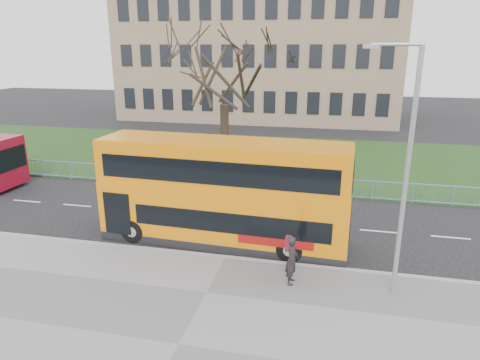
% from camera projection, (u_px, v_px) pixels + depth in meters
% --- Properties ---
extents(ground, '(120.00, 120.00, 0.00)m').
position_uv_depth(ground, '(235.00, 242.00, 17.99)').
color(ground, black).
rests_on(ground, ground).
extents(pavement, '(80.00, 10.50, 0.12)m').
position_uv_depth(pavement, '(179.00, 346.00, 11.68)').
color(pavement, slate).
rests_on(pavement, ground).
extents(kerb, '(80.00, 0.20, 0.14)m').
position_uv_depth(kerb, '(226.00, 258.00, 16.52)').
color(kerb, gray).
rests_on(kerb, ground).
extents(grass_verge, '(80.00, 15.40, 0.08)m').
position_uv_depth(grass_verge, '(279.00, 159.00, 31.30)').
color(grass_verge, '#1C3714').
rests_on(grass_verge, ground).
extents(guard_railing, '(40.00, 0.12, 1.10)m').
position_uv_depth(guard_railing, '(262.00, 183.00, 23.97)').
color(guard_railing, '#749ACE').
rests_on(guard_railing, ground).
extents(bare_tree, '(7.26, 7.26, 10.37)m').
position_uv_depth(bare_tree, '(224.00, 91.00, 26.36)').
color(bare_tree, black).
rests_on(bare_tree, grass_verge).
extents(civic_building, '(30.00, 15.00, 14.00)m').
position_uv_depth(civic_building, '(261.00, 55.00, 49.55)').
color(civic_building, '#806951').
rests_on(civic_building, ground).
extents(yellow_bus, '(10.29, 2.89, 4.27)m').
position_uv_depth(yellow_bus, '(223.00, 190.00, 17.45)').
color(yellow_bus, orange).
rests_on(yellow_bus, ground).
extents(pedestrian, '(0.43, 0.64, 1.73)m').
position_uv_depth(pedestrian, '(292.00, 260.00, 14.44)').
color(pedestrian, black).
rests_on(pedestrian, pavement).
extents(street_lamp, '(1.67, 0.23, 7.87)m').
position_uv_depth(street_lamp, '(404.00, 167.00, 12.81)').
color(street_lamp, gray).
rests_on(street_lamp, pavement).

